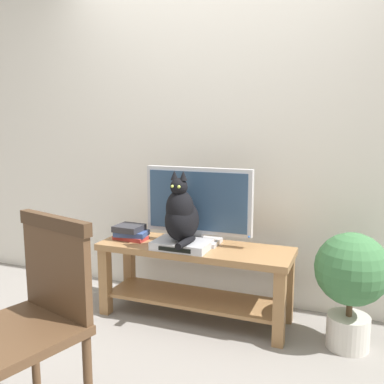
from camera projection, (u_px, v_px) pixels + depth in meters
name	position (u px, v px, depth m)	size (l,w,h in m)	color
ground_plane	(167.00, 359.00, 2.44)	(12.00, 12.00, 0.00)	gray
back_wall	(223.00, 116.00, 3.16)	(7.00, 0.12, 2.80)	silver
tv_stand	(195.00, 268.00, 2.91)	(1.33, 0.44, 0.52)	olive
tv	(198.00, 204.00, 2.91)	(0.76, 0.20, 0.53)	#B7B7BC
media_box	(182.00, 245.00, 2.82)	(0.37, 0.26, 0.05)	#BCBCC1
cat	(181.00, 215.00, 2.77)	(0.22, 0.35, 0.48)	black
wooden_chair	(33.00, 310.00, 1.81)	(0.58, 0.58, 0.95)	#513823
book_stack	(130.00, 232.00, 3.04)	(0.25, 0.19, 0.10)	#B2332D
potted_plant	(351.00, 278.00, 2.50)	(0.43, 0.43, 0.71)	beige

